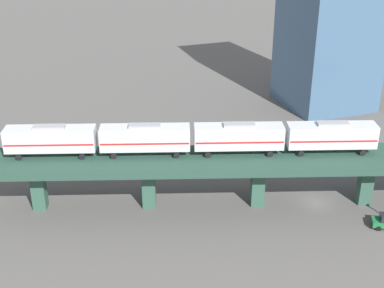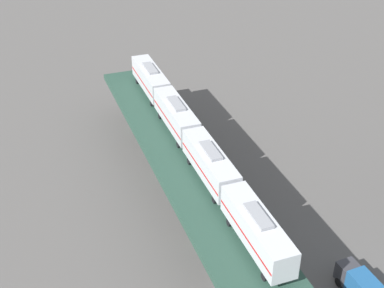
# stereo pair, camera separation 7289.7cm
# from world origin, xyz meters

# --- Properties ---
(ground_plane) EXTENTS (400.00, 400.00, 0.00)m
(ground_plane) POSITION_xyz_m (0.00, 0.00, 0.00)
(ground_plane) COLOR #514F4C
(elevated_viaduct) EXTENTS (36.02, 90.19, 7.25)m
(elevated_viaduct) POSITION_xyz_m (-0.05, -0.16, 6.24)
(elevated_viaduct) COLOR #244135
(elevated_viaduct) RESTS_ON ground
(subway_train) EXTENTS (17.84, 48.29, 4.45)m
(subway_train) POSITION_xyz_m (-6.67, -16.27, 9.79)
(subway_train) COLOR silver
(subway_train) RESTS_ON elevated_viaduct
(delivery_truck) EXTENTS (4.04, 7.54, 3.20)m
(delivery_truck) POSITION_xyz_m (-10.10, 9.27, 1.76)
(delivery_truck) COLOR #333338
(delivery_truck) RESTS_ON ground
(office_tower) EXTENTS (16.00, 16.00, 36.00)m
(office_tower) POSITION_xyz_m (-33.90, 21.93, 18.00)
(office_tower) COLOR #3D5B7A
(office_tower) RESTS_ON ground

